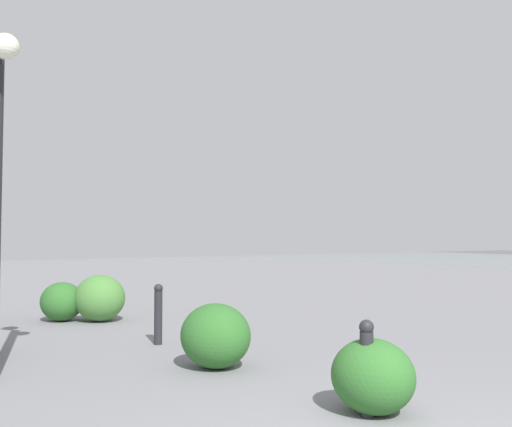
{
  "coord_description": "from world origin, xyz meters",
  "views": [
    {
      "loc": [
        -1.91,
        2.91,
        1.54
      ],
      "look_at": [
        7.64,
        -4.36,
        2.09
      ],
      "focal_mm": 39.6,
      "sensor_mm": 36.0,
      "label": 1
    }
  ],
  "objects": [
    {
      "name": "shrub_round",
      "position": [
        8.85,
        -0.66,
        0.37
      ],
      "size": [
        0.86,
        0.78,
        0.73
      ],
      "color": "#2D6628",
      "rests_on": "ground"
    },
    {
      "name": "bollard_near",
      "position": [
        1.46,
        -0.87,
        0.44
      ],
      "size": [
        0.13,
        0.13,
        0.84
      ],
      "color": "#232328",
      "rests_on": "ground"
    },
    {
      "name": "bollard_mid",
      "position": [
        5.61,
        -1.01,
        0.46
      ],
      "size": [
        0.13,
        0.13,
        0.88
      ],
      "color": "#232328",
      "rests_on": "ground"
    },
    {
      "name": "shrub_wide",
      "position": [
        1.48,
        -0.98,
        0.33
      ],
      "size": [
        0.78,
        0.7,
        0.66
      ],
      "color": "#2D6628",
      "rests_on": "ground"
    },
    {
      "name": "shrub_low",
      "position": [
        8.38,
        -1.22,
        0.44
      ],
      "size": [
        1.02,
        0.92,
        0.87
      ],
      "color": "#477F38",
      "rests_on": "ground"
    },
    {
      "name": "shrub_tall",
      "position": [
        3.81,
        -0.84,
        0.39
      ],
      "size": [
        0.91,
        0.82,
        0.77
      ],
      "color": "#2D6628",
      "rests_on": "ground"
    }
  ]
}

